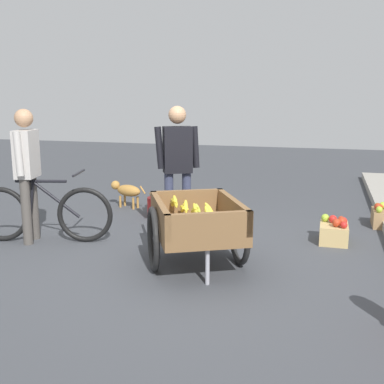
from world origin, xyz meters
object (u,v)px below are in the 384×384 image
(vendor_person, at_px, (178,159))
(cyclist_person, at_px, (27,164))
(bicycle, at_px, (43,213))
(mixed_fruit_crate, at_px, (334,231))
(dog, at_px, (127,190))
(plastic_bucket, at_px, (158,207))
(fruit_cart, at_px, (197,225))

(vendor_person, distance_m, cyclist_person, 1.76)
(vendor_person, bearing_deg, bicycle, -63.59)
(bicycle, bearing_deg, mixed_fruit_crate, 105.73)
(dog, xyz_separation_m, mixed_fruit_crate, (0.98, 3.10, -0.14))
(bicycle, distance_m, dog, 1.92)
(vendor_person, xyz_separation_m, plastic_bucket, (-0.81, -0.57, -0.81))
(mixed_fruit_crate, bearing_deg, fruit_cart, -47.43)
(plastic_bucket, relative_size, mixed_fruit_crate, 0.67)
(mixed_fruit_crate, bearing_deg, dog, -107.48)
(fruit_cart, height_order, cyclist_person, cyclist_person)
(fruit_cart, relative_size, plastic_bucket, 6.11)
(vendor_person, relative_size, dog, 2.43)
(fruit_cart, xyz_separation_m, bicycle, (-0.30, -1.97, -0.08))
(cyclist_person, relative_size, plastic_bucket, 5.26)
(fruit_cart, distance_m, cyclist_person, 2.19)
(bicycle, xyz_separation_m, dog, (-1.91, 0.21, -0.08))
(bicycle, relative_size, cyclist_person, 1.04)
(bicycle, bearing_deg, plastic_bucket, 150.34)
(plastic_bucket, height_order, mixed_fruit_crate, mixed_fruit_crate)
(cyclist_person, relative_size, mixed_fruit_crate, 3.55)
(bicycle, bearing_deg, vendor_person, 116.41)
(fruit_cart, bearing_deg, dog, -141.47)
(fruit_cart, bearing_deg, cyclist_person, -97.07)
(dog, bearing_deg, plastic_bucket, 59.45)
(cyclist_person, distance_m, mixed_fruit_crate, 3.68)
(plastic_bucket, bearing_deg, dog, -120.55)
(fruit_cart, xyz_separation_m, plastic_bucket, (-1.82, -1.10, -0.30))
(fruit_cart, relative_size, bicycle, 1.12)
(bicycle, height_order, mixed_fruit_crate, bicycle)
(vendor_person, height_order, bicycle, vendor_person)
(bicycle, xyz_separation_m, plastic_bucket, (-1.52, 0.87, -0.21))
(bicycle, bearing_deg, fruit_cart, 81.33)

